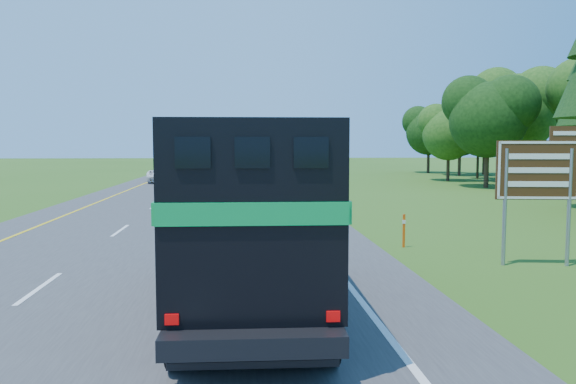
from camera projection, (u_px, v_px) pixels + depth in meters
name	position (u px, v px, depth m)	size (l,w,h in m)	color
road	(209.00, 182.00, 52.13)	(15.00, 260.00, 0.04)	#38383A
lane_markings	(209.00, 181.00, 52.13)	(11.15, 260.00, 0.01)	yellow
horse_truck	(253.00, 213.00, 11.30)	(2.86, 8.51, 3.74)	black
white_suv	(167.00, 173.00, 51.19)	(2.82, 6.11, 1.70)	white
far_car	(205.00, 159.00, 108.35)	(1.66, 4.12, 1.40)	silver
exit_sign	(540.00, 176.00, 15.68)	(2.31, 0.40, 3.93)	gray
delineator	(404.00, 230.00, 18.68)	(0.09, 0.05, 1.12)	#E74B0C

